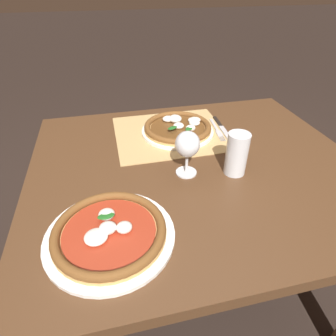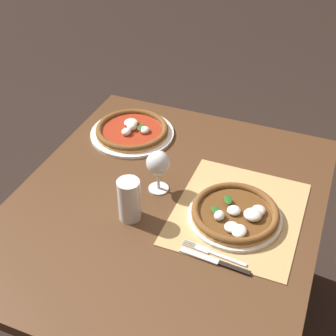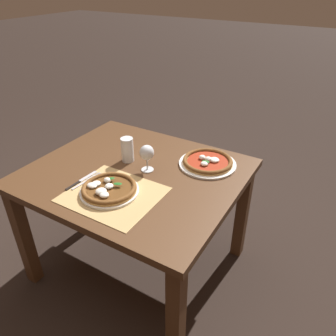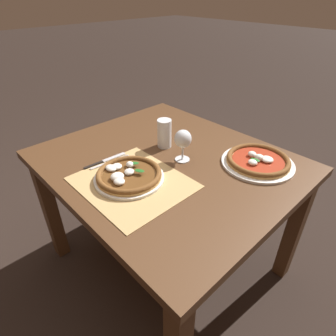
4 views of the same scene
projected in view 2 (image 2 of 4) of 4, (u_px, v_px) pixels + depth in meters
The scene contains 9 objects.
ground_plane at pixel (166, 330), 2.00m from camera, with size 24.00×24.00×0.00m, color black.
dining_table at pixel (166, 225), 1.61m from camera, with size 1.16×1.00×0.74m.
paper_placemat at pixel (238, 213), 1.50m from camera, with size 0.46×0.40×0.00m, color tan.
pizza_near at pixel (236, 214), 1.47m from camera, with size 0.30×0.30×0.05m.
pizza_far at pixel (132, 131), 1.85m from camera, with size 0.33×0.33×0.05m.
wine_glass at pixel (158, 165), 1.53m from camera, with size 0.08×0.08×0.16m.
pint_glass at pixel (129, 200), 1.45m from camera, with size 0.07×0.07×0.15m.
fork at pixel (214, 253), 1.36m from camera, with size 0.04×0.20×0.00m.
knife at pixel (214, 261), 1.34m from camera, with size 0.03×0.22×0.01m.
Camera 2 is at (-1.06, -0.43, 1.78)m, focal length 50.00 mm.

